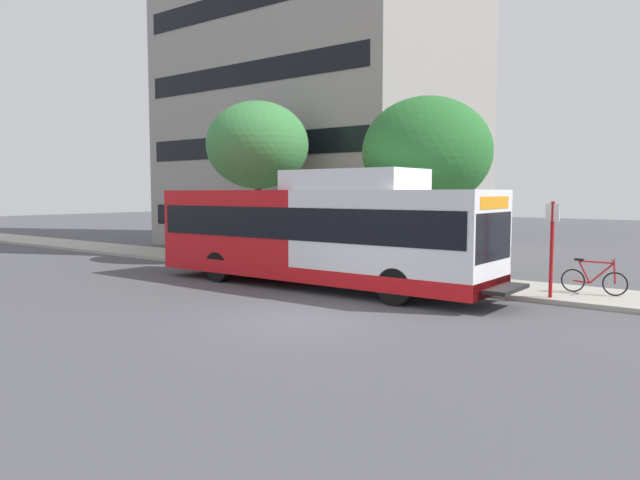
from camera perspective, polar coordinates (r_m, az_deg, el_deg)
The scene contains 7 objects.
ground_plane at distance 19.91m, azimuth -19.85°, elevation -4.28°, with size 120.00×120.00×0.00m, color #4C4C51.
sidewalk_curb at distance 23.03m, azimuth -2.22°, elevation -2.65°, with size 3.00×56.00×0.14m, color #A8A399.
transit_bus at distance 18.55m, azimuth -0.32°, elevation 0.66°, with size 2.58×12.25×3.65m.
bus_stop_sign_pole at distance 17.11m, azimuth 21.41°, elevation -0.17°, with size 0.10×0.36×2.60m.
bicycle_parked at distance 18.29m, azimuth 24.84°, elevation -3.42°, with size 0.52×1.76×1.02m.
street_tree_near_stop at distance 20.56m, azimuth 10.23°, elevation 8.31°, with size 4.38×4.38×6.06m.
street_tree_mid_block at distance 25.62m, azimuth -6.03°, elevation 9.04°, with size 4.35×4.35×6.69m.
Camera 1 is at (-10.56, -8.61, 2.99)m, focal length 33.26 mm.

